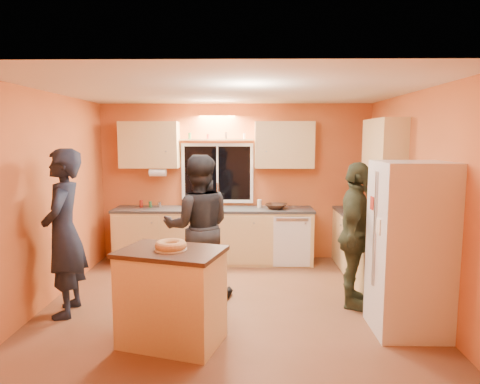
{
  "coord_description": "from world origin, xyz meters",
  "views": [
    {
      "loc": [
        0.19,
        -5.16,
        2.04
      ],
      "look_at": [
        0.1,
        0.4,
        1.33
      ],
      "focal_mm": 32.0,
      "sensor_mm": 36.0,
      "label": 1
    }
  ],
  "objects_px": {
    "island": "(172,296)",
    "person_center": "(198,227)",
    "refrigerator": "(410,248)",
    "person_left": "(64,233)",
    "person_right": "(356,235)"
  },
  "relations": [
    {
      "from": "island",
      "to": "person_center",
      "type": "xyz_separation_m",
      "value": [
        0.12,
        1.26,
        0.43
      ]
    },
    {
      "from": "refrigerator",
      "to": "person_right",
      "type": "bearing_deg",
      "value": 120.05
    },
    {
      "from": "person_right",
      "to": "refrigerator",
      "type": "bearing_deg",
      "value": -130.67
    },
    {
      "from": "person_center",
      "to": "person_left",
      "type": "bearing_deg",
      "value": 13.43
    },
    {
      "from": "person_right",
      "to": "person_center",
      "type": "bearing_deg",
      "value": 100.87
    },
    {
      "from": "refrigerator",
      "to": "island",
      "type": "xyz_separation_m",
      "value": [
        -2.44,
        -0.3,
        -0.42
      ]
    },
    {
      "from": "person_center",
      "to": "person_right",
      "type": "height_order",
      "value": "person_center"
    },
    {
      "from": "person_center",
      "to": "person_right",
      "type": "distance_m",
      "value": 1.95
    },
    {
      "from": "refrigerator",
      "to": "person_right",
      "type": "xyz_separation_m",
      "value": [
        -0.39,
        0.67,
        -0.02
      ]
    },
    {
      "from": "refrigerator",
      "to": "island",
      "type": "distance_m",
      "value": 2.49
    },
    {
      "from": "person_center",
      "to": "person_right",
      "type": "xyz_separation_m",
      "value": [
        1.93,
        -0.28,
        -0.04
      ]
    },
    {
      "from": "person_center",
      "to": "refrigerator",
      "type": "bearing_deg",
      "value": 149.97
    },
    {
      "from": "refrigerator",
      "to": "person_left",
      "type": "relative_size",
      "value": 0.94
    },
    {
      "from": "refrigerator",
      "to": "person_left",
      "type": "xyz_separation_m",
      "value": [
        -3.79,
        0.39,
        0.06
      ]
    },
    {
      "from": "person_right",
      "to": "person_left",
      "type": "bearing_deg",
      "value": 113.99
    }
  ]
}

